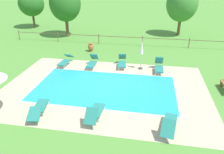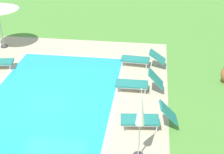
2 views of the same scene
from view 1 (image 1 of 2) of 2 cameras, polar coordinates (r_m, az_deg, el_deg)
ground_plane at (r=14.20m, az=-1.95°, el=-2.92°), size 160.00×160.00×0.00m
pool_deck_paving at (r=14.20m, az=-1.95°, el=-2.91°), size 13.21×9.04×0.01m
swimming_pool_water at (r=14.20m, az=-1.95°, el=-2.91°), size 9.01×4.83×0.01m
pool_coping_rim at (r=14.19m, az=-1.95°, el=-2.89°), size 9.49×5.31×0.01m
sun_lounger_north_near_steps at (r=17.34m, az=-5.20°, el=3.90°), size 0.62×1.91×0.95m
sun_lounger_north_mid at (r=12.19m, az=-18.60°, el=-7.74°), size 0.97×2.14×0.71m
sun_lounger_north_far at (r=11.25m, az=-4.42°, el=-9.14°), size 0.69×1.95×0.93m
sun_lounger_north_end at (r=17.33m, az=2.67°, el=3.97°), size 0.81×1.96×0.95m
sun_lounger_south_near_corner at (r=16.82m, az=12.24°, el=2.74°), size 0.61×1.82×1.02m
sun_lounger_south_mid at (r=10.80m, az=14.85°, el=-11.76°), size 0.93×2.00×0.93m
sun_lounger_south_far at (r=18.04m, az=-12.12°, el=4.22°), size 0.76×2.07×0.80m
patio_umbrella_closed_row_west at (r=16.59m, az=7.79°, el=7.27°), size 0.32×0.32×2.41m
terracotta_urn_near_fence at (r=20.87m, az=-5.59°, el=7.84°), size 0.54×0.54×0.82m
perimeter_fence at (r=22.74m, az=2.19°, el=10.18°), size 22.91×0.08×1.05m
tree_far_west at (r=25.97m, az=-12.22°, el=18.36°), size 3.47×3.47×5.74m
tree_west_mid at (r=31.76m, az=-20.43°, el=17.57°), size 3.28×3.28×4.74m
tree_centre at (r=27.04m, az=17.91°, el=17.82°), size 3.49×3.49×5.65m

